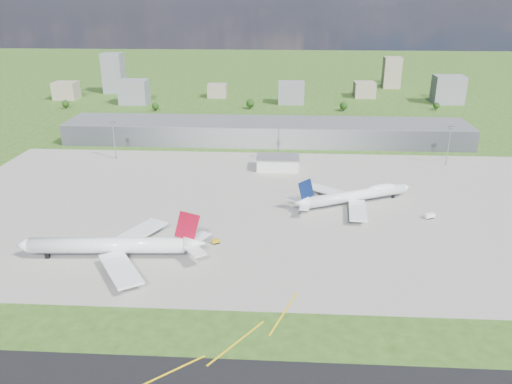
# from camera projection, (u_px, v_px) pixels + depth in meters

# --- Properties ---
(ground) EXTENTS (1400.00, 1400.00, 0.00)m
(ground) POSITION_uv_depth(u_px,v_px,m) (265.00, 147.00, 365.71)
(ground) COLOR #2E4916
(ground) RESTS_ON ground
(apron) EXTENTS (360.00, 190.00, 0.08)m
(apron) POSITION_uv_depth(u_px,v_px,m) (276.00, 206.00, 263.02)
(apron) COLOR gray
(apron) RESTS_ON ground
(terminal) EXTENTS (300.00, 42.00, 15.00)m
(terminal) POSITION_uv_depth(u_px,v_px,m) (266.00, 132.00, 376.88)
(terminal) COLOR gray
(terminal) RESTS_ON ground
(ops_building) EXTENTS (26.00, 16.00, 8.00)m
(ops_building) POSITION_uv_depth(u_px,v_px,m) (278.00, 163.00, 317.27)
(ops_building) COLOR silver
(ops_building) RESTS_ON ground
(mast_west) EXTENTS (3.50, 2.00, 25.90)m
(mast_west) POSITION_uv_depth(u_px,v_px,m) (113.00, 134.00, 332.10)
(mast_west) COLOR gray
(mast_west) RESTS_ON ground
(mast_center) EXTENTS (3.50, 2.00, 25.90)m
(mast_center) POSITION_uv_depth(u_px,v_px,m) (278.00, 136.00, 326.17)
(mast_center) COLOR gray
(mast_center) RESTS_ON ground
(mast_east) EXTENTS (3.50, 2.00, 25.90)m
(mast_east) POSITION_uv_depth(u_px,v_px,m) (450.00, 139.00, 320.24)
(mast_east) COLOR gray
(mast_east) RESTS_ON ground
(airliner_red_twin) EXTENTS (79.55, 61.92, 21.83)m
(airliner_red_twin) POSITION_uv_depth(u_px,v_px,m) (114.00, 246.00, 208.54)
(airliner_red_twin) COLOR white
(airliner_red_twin) RESTS_ON ground
(airliner_blue_quad) EXTENTS (65.93, 50.00, 18.30)m
(airliner_blue_quad) POSITION_uv_depth(u_px,v_px,m) (357.00, 195.00, 263.44)
(airliner_blue_quad) COLOR white
(airliner_blue_quad) RESTS_ON ground
(tug_yellow) EXTENTS (4.11, 3.47, 1.78)m
(tug_yellow) POSITION_uv_depth(u_px,v_px,m) (216.00, 242.00, 222.73)
(tug_yellow) COLOR gold
(tug_yellow) RESTS_ON ground
(van_white_near) EXTENTS (4.08, 6.06, 2.80)m
(van_white_near) POSITION_uv_depth(u_px,v_px,m) (362.00, 218.00, 245.54)
(van_white_near) COLOR white
(van_white_near) RESTS_ON ground
(van_white_far) EXTENTS (5.56, 4.12, 2.59)m
(van_white_far) POSITION_uv_depth(u_px,v_px,m) (429.00, 216.00, 247.75)
(van_white_far) COLOR white
(van_white_far) RESTS_ON ground
(bldg_far_w) EXTENTS (24.00, 20.00, 18.00)m
(bldg_far_w) POSITION_uv_depth(u_px,v_px,m) (66.00, 90.00, 532.11)
(bldg_far_w) COLOR gray
(bldg_far_w) RESTS_ON ground
(bldg_w) EXTENTS (28.00, 22.00, 24.00)m
(bldg_w) POSITION_uv_depth(u_px,v_px,m) (134.00, 92.00, 508.13)
(bldg_w) COLOR slate
(bldg_w) RESTS_ON ground
(bldg_cw) EXTENTS (20.00, 18.00, 14.00)m
(bldg_cw) POSITION_uv_depth(u_px,v_px,m) (217.00, 91.00, 542.80)
(bldg_cw) COLOR gray
(bldg_cw) RESTS_ON ground
(bldg_c) EXTENTS (26.00, 20.00, 22.00)m
(bldg_c) POSITION_uv_depth(u_px,v_px,m) (291.00, 93.00, 509.16)
(bldg_c) COLOR slate
(bldg_c) RESTS_ON ground
(bldg_ce) EXTENTS (22.00, 24.00, 16.00)m
(bldg_ce) POSITION_uv_depth(u_px,v_px,m) (364.00, 90.00, 543.10)
(bldg_ce) COLOR gray
(bldg_ce) RESTS_ON ground
(bldg_e) EXTENTS (30.00, 22.00, 28.00)m
(bldg_e) POSITION_uv_depth(u_px,v_px,m) (448.00, 90.00, 508.73)
(bldg_e) COLOR slate
(bldg_e) RESTS_ON ground
(bldg_tall_w) EXTENTS (22.00, 20.00, 44.00)m
(bldg_tall_w) POSITION_uv_depth(u_px,v_px,m) (114.00, 73.00, 562.32)
(bldg_tall_w) COLOR slate
(bldg_tall_w) RESTS_ON ground
(bldg_tall_e) EXTENTS (20.00, 18.00, 36.00)m
(bldg_tall_e) POSITION_uv_depth(u_px,v_px,m) (392.00, 73.00, 592.98)
(bldg_tall_e) COLOR gray
(bldg_tall_e) RESTS_ON ground
(tree_far_w) EXTENTS (7.20, 7.20, 8.80)m
(tree_far_w) POSITION_uv_depth(u_px,v_px,m) (66.00, 104.00, 486.01)
(tree_far_w) COLOR #382314
(tree_far_w) RESTS_ON ground
(tree_w) EXTENTS (6.75, 6.75, 8.25)m
(tree_w) POSITION_uv_depth(u_px,v_px,m) (155.00, 106.00, 476.64)
(tree_w) COLOR #382314
(tree_w) RESTS_ON ground
(tree_c) EXTENTS (8.10, 8.10, 9.90)m
(tree_c) POSITION_uv_depth(u_px,v_px,m) (250.00, 103.00, 485.36)
(tree_c) COLOR #382314
(tree_c) RESTS_ON ground
(tree_e) EXTENTS (7.65, 7.65, 9.35)m
(tree_e) POSITION_uv_depth(u_px,v_px,m) (344.00, 106.00, 475.99)
(tree_e) COLOR #382314
(tree_e) RESTS_ON ground
(tree_far_e) EXTENTS (6.30, 6.30, 7.70)m
(tree_far_e) POSITION_uv_depth(u_px,v_px,m) (436.00, 106.00, 480.78)
(tree_far_e) COLOR #382314
(tree_far_e) RESTS_ON ground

